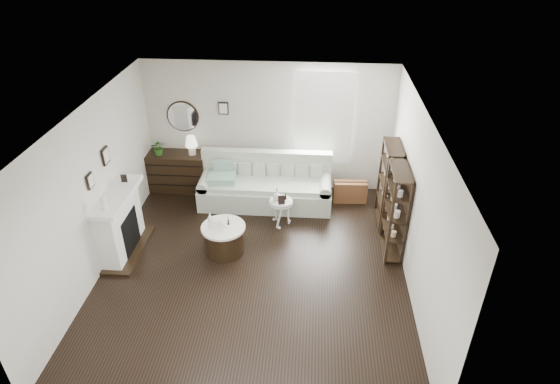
# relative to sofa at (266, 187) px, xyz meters

# --- Properties ---
(room) EXTENTS (5.50, 5.50, 5.50)m
(room) POSITION_rel_sofa_xyz_m (0.74, 0.62, 1.26)
(room) COLOR black
(room) RESTS_ON ground
(fireplace) EXTENTS (0.50, 1.40, 1.84)m
(fireplace) POSITION_rel_sofa_xyz_m (-2.31, -1.78, 0.20)
(fireplace) COLOR white
(fireplace) RESTS_ON ground
(shelf_unit_far) EXTENTS (0.30, 0.80, 1.60)m
(shelf_unit_far) POSITION_rel_sofa_xyz_m (2.34, -0.53, 0.46)
(shelf_unit_far) COLOR black
(shelf_unit_far) RESTS_ON ground
(shelf_unit_near) EXTENTS (0.30, 0.80, 1.60)m
(shelf_unit_near) POSITION_rel_sofa_xyz_m (2.34, -1.43, 0.46)
(shelf_unit_near) COLOR black
(shelf_unit_near) RESTS_ON ground
(sofa) EXTENTS (2.62, 0.91, 1.02)m
(sofa) POSITION_rel_sofa_xyz_m (0.00, 0.00, 0.00)
(sofa) COLOR #AFB9A5
(sofa) RESTS_ON ground
(quilt) EXTENTS (0.59, 0.49, 0.14)m
(quilt) POSITION_rel_sofa_xyz_m (-0.86, -0.13, 0.26)
(quilt) COLOR #289463
(quilt) RESTS_ON sofa
(suitcase) EXTENTS (0.68, 0.26, 0.44)m
(suitcase) POSITION_rel_sofa_xyz_m (1.71, 0.15, -0.12)
(suitcase) COLOR brown
(suitcase) RESTS_ON ground
(dresser) EXTENTS (1.24, 0.53, 0.83)m
(dresser) POSITION_rel_sofa_xyz_m (-1.91, 0.39, 0.08)
(dresser) COLOR black
(dresser) RESTS_ON ground
(table_lamp) EXTENTS (0.30, 0.30, 0.40)m
(table_lamp) POSITION_rel_sofa_xyz_m (-1.55, 0.39, 0.69)
(table_lamp) COLOR white
(table_lamp) RESTS_ON dresser
(potted_plant) EXTENTS (0.34, 0.31, 0.32)m
(potted_plant) POSITION_rel_sofa_xyz_m (-2.22, 0.34, 0.65)
(potted_plant) COLOR #255919
(potted_plant) RESTS_ON dresser
(drum_table) EXTENTS (0.76, 0.76, 0.53)m
(drum_table) POSITION_rel_sofa_xyz_m (-0.56, -1.67, -0.07)
(drum_table) COLOR black
(drum_table) RESTS_ON ground
(pedestal_table) EXTENTS (0.44, 0.44, 0.53)m
(pedestal_table) POSITION_rel_sofa_xyz_m (0.37, -0.78, 0.15)
(pedestal_table) COLOR white
(pedestal_table) RESTS_ON ground
(eiffel_drum) EXTENTS (0.12, 0.12, 0.18)m
(eiffel_drum) POSITION_rel_sofa_xyz_m (-0.47, -1.62, 0.28)
(eiffel_drum) COLOR black
(eiffel_drum) RESTS_ON drum_table
(bottle_drum) EXTENTS (0.07, 0.07, 0.31)m
(bottle_drum) POSITION_rel_sofa_xyz_m (-0.74, -1.76, 0.34)
(bottle_drum) COLOR silver
(bottle_drum) RESTS_ON drum_table
(card_frame_drum) EXTENTS (0.17, 0.10, 0.22)m
(card_frame_drum) POSITION_rel_sofa_xyz_m (-0.61, -1.86, 0.30)
(card_frame_drum) COLOR white
(card_frame_drum) RESTS_ON drum_table
(eiffel_ped) EXTENTS (0.11, 0.11, 0.17)m
(eiffel_ped) POSITION_rel_sofa_xyz_m (0.45, -0.75, 0.28)
(eiffel_ped) COLOR black
(eiffel_ped) RESTS_ON pedestal_table
(flask_ped) EXTENTS (0.15, 0.15, 0.27)m
(flask_ped) POSITION_rel_sofa_xyz_m (0.29, -0.76, 0.33)
(flask_ped) COLOR silver
(flask_ped) RESTS_ON pedestal_table
(card_frame_ped) EXTENTS (0.14, 0.08, 0.17)m
(card_frame_ped) POSITION_rel_sofa_xyz_m (0.38, -0.90, 0.28)
(card_frame_ped) COLOR black
(card_frame_ped) RESTS_ON pedestal_table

